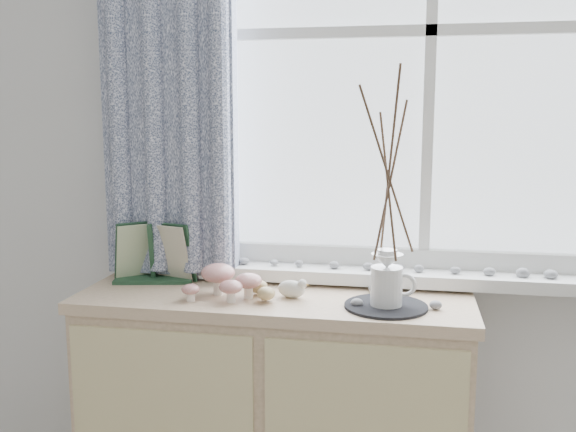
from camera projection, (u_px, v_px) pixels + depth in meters
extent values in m
cube|color=silver|center=(334.00, 143.00, 2.11)|extent=(4.00, 0.04, 2.60)
cube|color=silver|center=(431.00, 31.00, 2.00)|extent=(1.30, 0.01, 1.40)
cube|color=white|center=(423.00, 277.00, 2.05)|extent=(1.45, 0.16, 0.04)
cube|color=#0A1739|center=(167.00, 24.00, 2.02)|extent=(0.44, 0.06, 1.61)
cube|color=beige|center=(276.00, 427.00, 2.04)|extent=(1.17, 0.43, 0.81)
cube|color=beige|center=(275.00, 298.00, 1.98)|extent=(1.20, 0.45, 0.03)
cylinder|color=white|center=(218.00, 284.00, 1.95)|extent=(0.03, 0.03, 0.07)
ellipsoid|color=#981004|center=(218.00, 273.00, 1.95)|extent=(0.10, 0.10, 0.06)
cylinder|color=white|center=(231.00, 295.00, 1.88)|extent=(0.03, 0.03, 0.05)
ellipsoid|color=#981004|center=(231.00, 287.00, 1.87)|extent=(0.07, 0.07, 0.04)
cylinder|color=white|center=(191.00, 295.00, 1.89)|extent=(0.02, 0.02, 0.03)
ellipsoid|color=#981004|center=(191.00, 289.00, 1.89)|extent=(0.05, 0.05, 0.03)
cylinder|color=white|center=(248.00, 290.00, 1.92)|extent=(0.03, 0.03, 0.05)
ellipsoid|color=#981004|center=(248.00, 281.00, 1.91)|extent=(0.08, 0.08, 0.05)
ellipsoid|color=tan|center=(266.00, 294.00, 1.87)|extent=(0.05, 0.04, 0.07)
ellipsoid|color=tan|center=(258.00, 287.00, 1.95)|extent=(0.05, 0.04, 0.07)
cylinder|color=black|center=(386.00, 306.00, 1.83)|extent=(0.24, 0.24, 0.01)
cylinder|color=silver|center=(386.00, 286.00, 1.82)|extent=(0.09, 0.09, 0.11)
cone|color=silver|center=(387.00, 261.00, 1.81)|extent=(0.09, 0.09, 0.04)
cylinder|color=silver|center=(387.00, 254.00, 1.80)|extent=(0.06, 0.06, 0.03)
torus|color=silver|center=(404.00, 285.00, 1.81)|extent=(0.07, 0.01, 0.07)
ellipsoid|color=gray|center=(357.00, 303.00, 1.83)|extent=(0.04, 0.03, 0.03)
ellipsoid|color=gray|center=(374.00, 289.00, 1.98)|extent=(0.04, 0.03, 0.03)
ellipsoid|color=gray|center=(436.00, 305.00, 1.81)|extent=(0.04, 0.03, 0.03)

